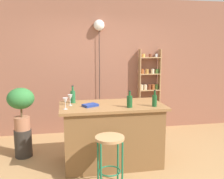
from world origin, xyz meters
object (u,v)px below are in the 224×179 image
Objects in this scene: cookbook at (90,105)px; wine_glass_center at (70,98)px; pendant_globe_light at (99,27)px; bottle_sauce_amber at (155,100)px; bar_stool at (110,149)px; potted_plant at (21,103)px; plant_stool at (23,143)px; bottle_olive_oil at (130,101)px; spice_shelf at (149,89)px; wine_glass_left at (65,101)px; bottle_soda_blue at (73,96)px.

wine_glass_center is at bearing 129.67° from cookbook.
wine_glass_center is 0.07× the size of pendant_globe_light.
bottle_sauce_amber reaches higher than wine_glass_center.
pendant_globe_light is at bearing 85.32° from bar_stool.
potted_plant is at bearing 159.68° from bottle_sauce_amber.
plant_stool is 1.95m from bottle_olive_oil.
cookbook is 2.06m from pendant_globe_light.
plant_stool is at bearing 124.95° from cookbook.
bar_stool is at bearing -43.73° from potted_plant.
bar_stool is at bearing -101.44° from cookbook.
spice_shelf is 8.38× the size of cookbook.
bottle_sauce_amber is at bearing -38.10° from cookbook.
bar_stool is at bearing -94.68° from pendant_globe_light.
bottle_olive_oil is 1.51× the size of wine_glass_left.
spice_shelf is 10.73× the size of wine_glass_center.
bottle_olive_oil is (-0.38, 0.01, 0.00)m from bottle_sauce_amber.
plant_stool is 1.19m from bottle_soda_blue.
cookbook is (-0.18, 0.63, 0.44)m from bar_stool.
pendant_globe_light is at bearing 107.80° from bottle_sauce_amber.
spice_shelf is 7.10× the size of bottle_olive_oil.
bar_stool is 2.56m from spice_shelf.
bottle_soda_blue reaches higher than bottle_olive_oil.
cookbook is (-0.93, 0.18, -0.07)m from bottle_sauce_amber.
potted_plant is 0.99m from wine_glass_left.
cookbook is at bearing -102.75° from pendant_globe_light.
bottle_sauce_amber is (2.00, -0.74, 0.80)m from plant_stool.
bottle_sauce_amber is at bearing -1.63° from bottle_olive_oil.
wine_glass_left is at bearing -107.68° from wine_glass_center.
bottle_sauce_amber is (0.75, 0.45, 0.52)m from bar_stool.
pendant_globe_light reaches higher than potted_plant.
bar_stool is 0.93m from wine_glass_left.
bar_stool is 1.48× the size of plant_stool.
bottle_sauce_amber is 1.26m from wine_glass_center.
bottle_sauce_amber is at bearing -13.85° from wine_glass_center.
spice_shelf reaches higher than bottle_soda_blue.
bottle_soda_blue is at bearing 149.94° from bottle_olive_oil.
wine_glass_left is at bearing -112.96° from pendant_globe_light.
potted_plant is at bearing 150.58° from wine_glass_center.
bar_stool is 0.79m from cookbook.
wine_glass_left is 2.18m from pendant_globe_light.
bottle_soda_blue is 0.18m from wine_glass_center.
pendant_globe_light reaches higher than wine_glass_left.
bottle_sauce_amber reaches higher than cookbook.
bar_stool is 2.78× the size of bottle_sauce_amber.
pendant_globe_light is at bearing 65.16° from bottle_soda_blue.
spice_shelf is 1.70m from pendant_globe_light.
bottle_soda_blue reaches higher than cookbook.
bar_stool is at bearing -120.08° from spice_shelf.
wine_glass_center is (-1.22, 0.30, 0.02)m from bottle_sauce_amber.
plant_stool is 2.20× the size of cookbook.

